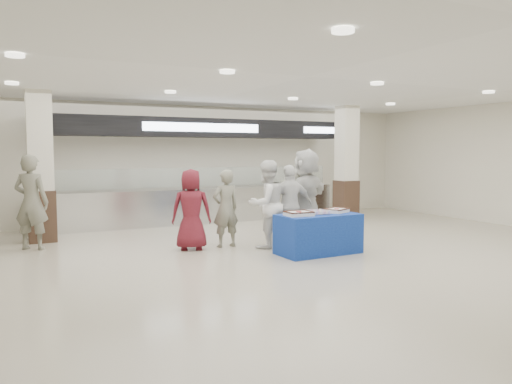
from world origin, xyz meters
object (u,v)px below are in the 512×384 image
civilian_white (306,195)px  soldier_b (293,207)px  display_table (318,234)px  cupcake_tray (317,212)px  soldier_a (226,208)px  chef_short (290,205)px  chef_tall (267,204)px  sheet_cake_right (337,210)px  civilian_maroon (191,209)px  soldier_bg (31,202)px  sheet_cake_left (299,213)px

civilian_white → soldier_b: bearing=-69.5°
display_table → cupcake_tray: bearing=101.5°
soldier_a → chef_short: size_ratio=0.94×
display_table → soldier_a: bearing=131.0°
civilian_white → chef_tall: bearing=-11.7°
chef_short → soldier_b: bearing=-118.5°
chef_tall → civilian_white: size_ratio=0.88×
chef_tall → chef_short: bearing=167.6°
soldier_a → civilian_white: bearing=170.1°
cupcake_tray → soldier_a: (-1.29, 1.35, -0.00)m
sheet_cake_right → display_table: bearing=-171.9°
cupcake_tray → chef_short: size_ratio=0.27×
civilian_maroon → chef_tall: 1.49m
soldier_b → soldier_bg: size_ratio=0.78×
soldier_a → soldier_b: soldier_a is taller
sheet_cake_right → civilian_maroon: bearing=151.1°
sheet_cake_right → civilian_white: 1.15m
civilian_white → sheet_cake_left: bearing=28.8°
display_table → soldier_a: (-1.30, 1.39, 0.41)m
sheet_cake_left → sheet_cake_right: sheet_cake_left is taller
display_table → civilian_white: (0.47, 1.20, 0.62)m
soldier_b → civilian_maroon: bearing=18.6°
sheet_cake_right → soldier_bg: soldier_bg is taller
sheet_cake_right → cupcake_tray: (-0.47, -0.02, -0.01)m
civilian_white → soldier_a: bearing=-30.5°
sheet_cake_right → soldier_a: soldier_a is taller
sheet_cake_left → chef_short: chef_short is taller
soldier_a → chef_tall: chef_tall is taller
cupcake_tray → civilian_white: bearing=67.2°
chef_short → soldier_a: bearing=-11.8°
civilian_white → civilian_maroon: bearing=-29.5°
display_table → soldier_b: (0.27, 1.40, 0.36)m
cupcake_tray → civilian_maroon: 2.43m
sheet_cake_left → chef_tall: (-0.14, 1.00, 0.08)m
sheet_cake_left → soldier_bg: size_ratio=0.26×
soldier_a → soldier_bg: soldier_bg is taller
chef_tall → soldier_b: (0.87, 0.44, -0.14)m
soldier_a → soldier_b: bearing=176.7°
soldier_bg → sheet_cake_left: bearing=178.7°
soldier_b → sheet_cake_right: bearing=117.3°
cupcake_tray → civilian_white: 1.27m
sheet_cake_right → chef_short: 1.03m
sheet_cake_right → civilian_maroon: civilian_maroon is taller
display_table → chef_short: chef_short is taller
soldier_a → chef_short: bearing=157.1°
display_table → soldier_a: size_ratio=0.99×
display_table → chef_tall: bearing=119.8°
civilian_white → soldier_bg: (-5.28, 1.65, -0.06)m
cupcake_tray → chef_short: (-0.04, 0.91, 0.04)m
civilian_maroon → chef_short: 2.02m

